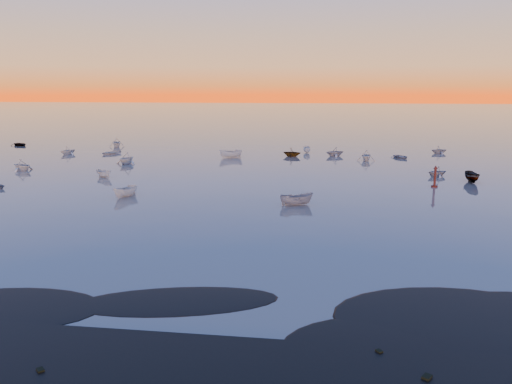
# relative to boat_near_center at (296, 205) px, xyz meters

# --- Properties ---
(ground) EXTENTS (600.00, 600.00, 0.00)m
(ground) POSITION_rel_boat_near_center_xyz_m (-5.45, 71.78, 0.00)
(ground) COLOR #6B6359
(ground) RESTS_ON ground
(mud_lobes) EXTENTS (140.00, 6.00, 0.07)m
(mud_lobes) POSITION_rel_boat_near_center_xyz_m (-5.45, -29.22, 0.01)
(mud_lobes) COLOR black
(mud_lobes) RESTS_ON ground
(moored_fleet) EXTENTS (124.00, 58.00, 1.20)m
(moored_fleet) POSITION_rel_boat_near_center_xyz_m (-5.45, 24.78, 0.00)
(moored_fleet) COLOR silver
(moored_fleet) RESTS_ON ground
(boat_near_center) EXTENTS (2.74, 4.22, 1.35)m
(boat_near_center) POSITION_rel_boat_near_center_xyz_m (0.00, 0.00, 0.00)
(boat_near_center) COLOR gray
(boat_near_center) RESTS_ON ground
(channel_marker) EXTENTS (0.85, 0.85, 3.03)m
(channel_marker) POSITION_rel_boat_near_center_xyz_m (17.89, 12.94, 1.20)
(channel_marker) COLOR #43140E
(channel_marker) RESTS_ON ground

